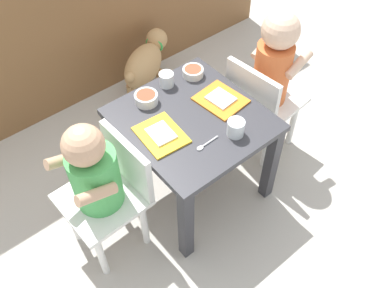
# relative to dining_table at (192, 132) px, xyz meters

# --- Properties ---
(ground_plane) EXTENTS (7.00, 7.00, 0.00)m
(ground_plane) POSITION_rel_dining_table_xyz_m (0.00, 0.00, -0.36)
(ground_plane) COLOR #B2ADA3
(dining_table) EXTENTS (0.51, 0.54, 0.44)m
(dining_table) POSITION_rel_dining_table_xyz_m (0.00, 0.00, 0.00)
(dining_table) COLOR #333338
(dining_table) RESTS_ON ground
(seated_child_left) EXTENTS (0.29, 0.29, 0.66)m
(seated_child_left) POSITION_rel_dining_table_xyz_m (-0.42, -0.00, 0.06)
(seated_child_left) COLOR white
(seated_child_left) RESTS_ON ground
(seated_child_right) EXTENTS (0.31, 0.31, 0.72)m
(seated_child_right) POSITION_rel_dining_table_xyz_m (0.42, -0.01, 0.10)
(seated_child_right) COLOR white
(seated_child_right) RESTS_ON ground
(dog) EXTENTS (0.39, 0.29, 0.30)m
(dog) POSITION_rel_dining_table_xyz_m (0.22, 0.64, -0.15)
(dog) COLOR tan
(dog) RESTS_ON ground
(food_tray_left) EXTENTS (0.16, 0.19, 0.02)m
(food_tray_left) POSITION_rel_dining_table_xyz_m (-0.15, -0.00, 0.09)
(food_tray_left) COLOR gold
(food_tray_left) RESTS_ON dining_table
(food_tray_right) EXTENTS (0.17, 0.19, 0.02)m
(food_tray_right) POSITION_rel_dining_table_xyz_m (0.15, -0.00, 0.09)
(food_tray_right) COLOR orange
(food_tray_right) RESTS_ON dining_table
(water_cup_left) EXTENTS (0.06, 0.06, 0.06)m
(water_cup_left) POSITION_rel_dining_table_xyz_m (0.07, -0.17, 0.11)
(water_cup_left) COLOR white
(water_cup_left) RESTS_ON dining_table
(water_cup_right) EXTENTS (0.06, 0.06, 0.06)m
(water_cup_right) POSITION_rel_dining_table_xyz_m (0.04, 0.21, 0.11)
(water_cup_right) COLOR white
(water_cup_right) RESTS_ON dining_table
(cereal_bowl_left_side) EXTENTS (0.09, 0.09, 0.03)m
(cereal_bowl_left_side) POSITION_rel_dining_table_xyz_m (0.16, 0.19, 0.10)
(cereal_bowl_left_side) COLOR white
(cereal_bowl_left_side) RESTS_ON dining_table
(veggie_bowl_near) EXTENTS (0.09, 0.09, 0.04)m
(veggie_bowl_near) POSITION_rel_dining_table_xyz_m (-0.08, 0.18, 0.10)
(veggie_bowl_near) COLOR white
(veggie_bowl_near) RESTS_ON dining_table
(spoon_by_left_tray) EXTENTS (0.10, 0.02, 0.01)m
(spoon_by_left_tray) POSITION_rel_dining_table_xyz_m (-0.05, -0.14, 0.08)
(spoon_by_left_tray) COLOR silver
(spoon_by_left_tray) RESTS_ON dining_table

